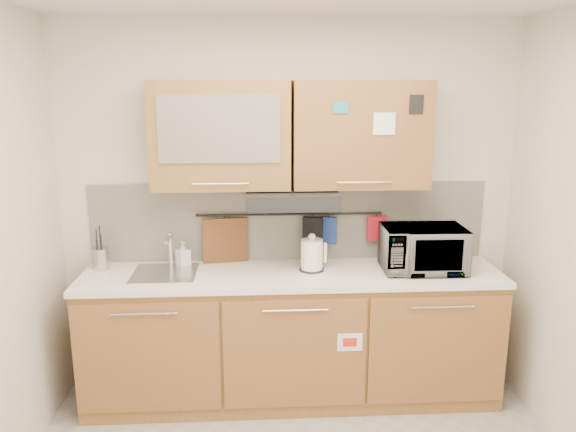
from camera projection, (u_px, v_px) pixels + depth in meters
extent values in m
plane|color=silver|center=(289.00, 207.00, 3.99)|extent=(3.20, 0.00, 3.20)
cube|color=#AC7D3D|center=(292.00, 337.00, 3.90)|extent=(2.80, 0.60, 0.88)
cube|color=black|center=(292.00, 388.00, 3.98)|extent=(2.80, 0.54, 0.10)
cube|color=#9D6C37|center=(147.00, 358.00, 3.53)|extent=(0.91, 0.02, 0.74)
cylinder|color=silver|center=(144.00, 314.00, 3.44)|extent=(0.41, 0.01, 0.01)
cube|color=#9D6C37|center=(295.00, 354.00, 3.59)|extent=(0.91, 0.02, 0.74)
cylinder|color=silver|center=(295.00, 310.00, 3.49)|extent=(0.41, 0.01, 0.01)
cube|color=#9D6C37|center=(438.00, 350.00, 3.64)|extent=(0.91, 0.02, 0.74)
cylinder|color=silver|center=(443.00, 307.00, 3.54)|extent=(0.41, 0.01, 0.01)
cube|color=white|center=(292.00, 275.00, 3.78)|extent=(2.82, 0.62, 0.04)
cube|color=silver|center=(289.00, 221.00, 4.00)|extent=(2.80, 0.02, 0.56)
cube|color=#AC7D3D|center=(221.00, 135.00, 3.68)|extent=(0.90, 0.35, 0.70)
cube|color=silver|center=(219.00, 129.00, 3.48)|extent=(0.76, 0.02, 0.42)
cube|color=#9D6C37|center=(360.00, 134.00, 3.73)|extent=(0.90, 0.35, 0.70)
cube|color=white|center=(384.00, 124.00, 3.54)|extent=(0.14, 0.00, 0.14)
cube|color=black|center=(292.00, 198.00, 3.72)|extent=(0.60, 0.46, 0.10)
cube|color=silver|center=(165.00, 275.00, 3.74)|extent=(0.42, 0.40, 0.03)
cylinder|color=silver|center=(171.00, 250.00, 3.87)|extent=(0.03, 0.03, 0.24)
cylinder|color=silver|center=(168.00, 239.00, 3.77)|extent=(0.02, 0.18, 0.02)
cylinder|color=black|center=(290.00, 214.00, 3.95)|extent=(1.30, 0.02, 0.02)
cylinder|color=#ABAAAF|center=(101.00, 258.00, 3.83)|extent=(0.14, 0.14, 0.15)
cylinder|color=black|center=(98.00, 249.00, 3.82)|extent=(0.01, 0.01, 0.28)
cylinder|color=black|center=(102.00, 252.00, 3.80)|extent=(0.01, 0.01, 0.25)
cylinder|color=black|center=(101.00, 247.00, 3.83)|extent=(0.01, 0.01, 0.30)
cylinder|color=black|center=(97.00, 254.00, 3.80)|extent=(0.01, 0.01, 0.22)
cylinder|color=white|center=(312.00, 255.00, 3.79)|extent=(0.18, 0.18, 0.22)
sphere|color=white|center=(312.00, 237.00, 3.76)|extent=(0.05, 0.05, 0.05)
cube|color=white|center=(325.00, 252.00, 3.82)|extent=(0.03, 0.03, 0.14)
cylinder|color=black|center=(312.00, 269.00, 3.81)|extent=(0.17, 0.17, 0.01)
cube|color=black|center=(405.00, 258.00, 3.78)|extent=(0.28, 0.23, 0.18)
cube|color=black|center=(399.00, 245.00, 3.77)|extent=(0.10, 0.12, 0.01)
cube|color=black|center=(412.00, 247.00, 3.75)|extent=(0.10, 0.12, 0.01)
imported|color=#999999|center=(423.00, 249.00, 3.78)|extent=(0.55, 0.38, 0.30)
imported|color=#999999|center=(183.00, 254.00, 3.89)|extent=(0.11, 0.11, 0.18)
cube|color=brown|center=(226.00, 246.00, 3.96)|extent=(0.32, 0.07, 0.39)
cube|color=navy|center=(328.00, 230.00, 3.98)|extent=(0.12, 0.06, 0.20)
cube|color=black|center=(313.00, 232.00, 3.98)|extent=(0.15, 0.08, 0.22)
cube|color=red|center=(377.00, 228.00, 4.00)|extent=(0.14, 0.06, 0.17)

